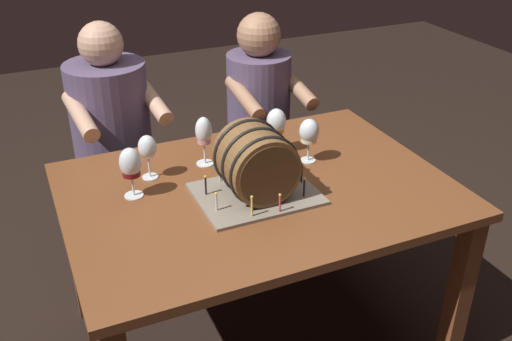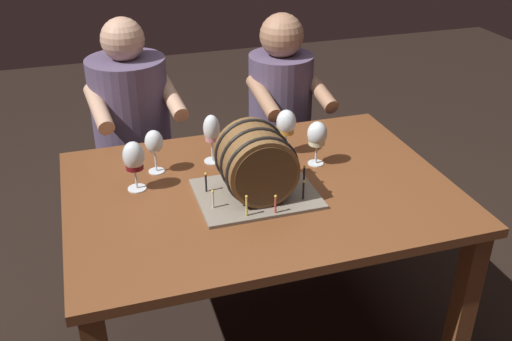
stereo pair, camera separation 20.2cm
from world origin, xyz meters
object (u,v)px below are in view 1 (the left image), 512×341
object	(u,v)px
wine_glass_rose	(204,133)
person_seated_left	(115,154)
wine_glass_empty	(147,148)
dining_table	(258,209)
wine_glass_red	(130,165)
wine_glass_white	(309,133)
wine_glass_amber	(276,123)
barrel_cake	(256,165)
person_seated_right	(259,134)

from	to	relation	value
wine_glass_rose	person_seated_left	world-z (taller)	person_seated_left
person_seated_left	wine_glass_empty	bearing A→B (deg)	-87.15
dining_table	wine_glass_rose	world-z (taller)	wine_glass_rose
wine_glass_red	wine_glass_white	bearing A→B (deg)	-1.01
wine_glass_rose	wine_glass_white	world-z (taller)	wine_glass_rose
wine_glass_empty	person_seated_left	bearing A→B (deg)	92.85
wine_glass_amber	wine_glass_rose	xyz separation A→B (m)	(-0.30, 0.02, 0.01)
dining_table	barrel_cake	size ratio (longest dim) A/B	3.31
barrel_cake	wine_glass_empty	bearing A→B (deg)	138.01
wine_glass_rose	wine_glass_empty	world-z (taller)	wine_glass_rose
person_seated_left	wine_glass_rose	bearing A→B (deg)	-65.86
wine_glass_amber	wine_glass_empty	distance (m)	0.52
wine_glass_white	person_seated_right	size ratio (longest dim) A/B	0.16
wine_glass_white	person_seated_left	distance (m)	0.99
wine_glass_empty	barrel_cake	bearing A→B (deg)	-41.99
dining_table	person_seated_left	world-z (taller)	person_seated_left
dining_table	person_seated_left	xyz separation A→B (m)	(-0.37, 0.81, -0.07)
wine_glass_amber	wine_glass_empty	xyz separation A→B (m)	(-0.52, -0.00, -0.01)
dining_table	wine_glass_empty	world-z (taller)	wine_glass_empty
dining_table	wine_glass_red	size ratio (longest dim) A/B	7.36
wine_glass_red	wine_glass_empty	world-z (taller)	wine_glass_red
wine_glass_red	wine_glass_empty	xyz separation A→B (m)	(0.09, 0.11, -0.00)
wine_glass_amber	wine_glass_white	xyz separation A→B (m)	(0.08, -0.12, -0.01)
wine_glass_red	person_seated_right	distance (m)	1.11
barrel_cake	wine_glass_white	distance (m)	0.33
wine_glass_red	person_seated_left	size ratio (longest dim) A/B	0.16
person_seated_left	person_seated_right	world-z (taller)	person_seated_left
wine_glass_white	wine_glass_rose	bearing A→B (deg)	159.75
wine_glass_red	dining_table	bearing A→B (deg)	-15.51
wine_glass_amber	wine_glass_empty	bearing A→B (deg)	-179.72
wine_glass_red	wine_glass_white	distance (m)	0.69
person_seated_right	wine_glass_amber	bearing A→B (deg)	-107.67
barrel_cake	wine_glass_rose	distance (m)	0.31
wine_glass_red	barrel_cake	bearing A→B (deg)	-23.21
barrel_cake	wine_glass_white	size ratio (longest dim) A/B	2.35
wine_glass_rose	wine_glass_empty	size ratio (longest dim) A/B	1.15
barrel_cake	wine_glass_amber	world-z (taller)	barrel_cake
dining_table	wine_glass_empty	distance (m)	0.46
wine_glass_red	wine_glass_amber	bearing A→B (deg)	10.33
dining_table	wine_glass_amber	world-z (taller)	wine_glass_amber
wine_glass_rose	person_seated_right	distance (m)	0.82
dining_table	wine_glass_red	world-z (taller)	wine_glass_red
wine_glass_amber	person_seated_right	world-z (taller)	person_seated_right
dining_table	barrel_cake	xyz separation A→B (m)	(-0.03, -0.05, 0.22)
wine_glass_white	person_seated_right	distance (m)	0.79
wine_glass_rose	wine_glass_white	distance (m)	0.41
wine_glass_empty	person_seated_left	xyz separation A→B (m)	(-0.03, 0.59, -0.29)
wine_glass_empty	wine_glass_red	bearing A→B (deg)	-128.81
barrel_cake	wine_glass_rose	bearing A→B (deg)	106.04
wine_glass_red	wine_glass_white	world-z (taller)	wine_glass_red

